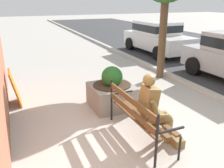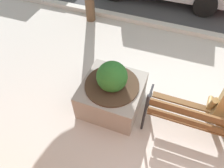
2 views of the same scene
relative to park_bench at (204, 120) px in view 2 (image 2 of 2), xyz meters
name	(u,v)px [view 2 (image 2 of 2)]	position (x,y,z in m)	size (l,w,h in m)	color
ground_plane	(210,138)	(0.27, 0.06, -0.54)	(80.00, 80.00, 0.00)	#ADA8A0
curb_stone	(219,37)	(0.27, 2.96, -0.48)	(60.00, 0.20, 0.12)	#B2AFA8
park_bench	(204,120)	(0.00, 0.00, 0.00)	(1.81, 0.54, 0.95)	brown
concrete_planter	(112,92)	(-1.54, 0.13, -0.16)	(1.04, 1.04, 1.05)	gray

